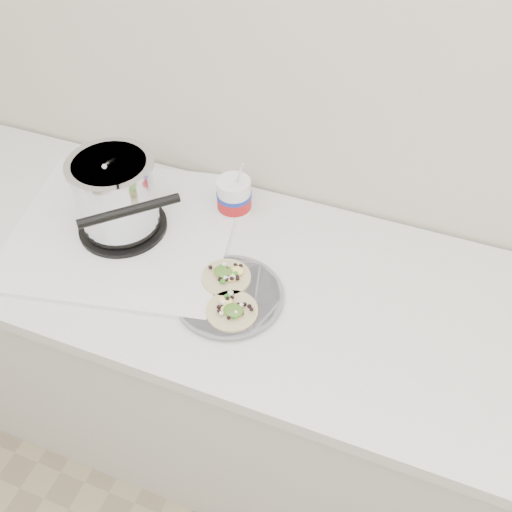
% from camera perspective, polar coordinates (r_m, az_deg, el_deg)
% --- Properties ---
extents(counter, '(2.44, 0.66, 0.90)m').
position_cam_1_polar(counter, '(1.76, 2.79, -12.36)').
color(counter, silver).
rests_on(counter, ground).
extents(stove, '(0.66, 0.63, 0.27)m').
position_cam_1_polar(stove, '(1.50, -13.57, 4.85)').
color(stove, silver).
rests_on(stove, counter).
extents(taco_plate, '(0.26, 0.26, 0.04)m').
position_cam_1_polar(taco_plate, '(1.35, -2.72, -3.77)').
color(taco_plate, slate).
rests_on(taco_plate, counter).
extents(tub, '(0.09, 0.09, 0.21)m').
position_cam_1_polar(tub, '(1.53, -2.14, 6.12)').
color(tub, white).
rests_on(tub, counter).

